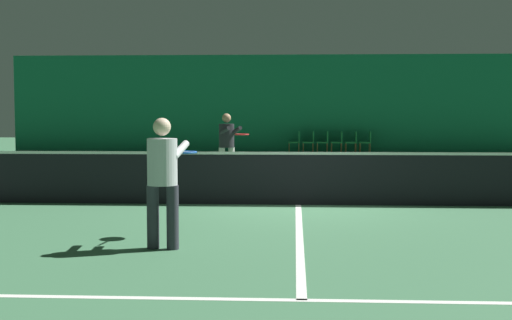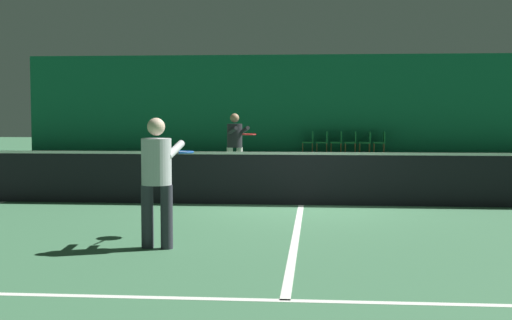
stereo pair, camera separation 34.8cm
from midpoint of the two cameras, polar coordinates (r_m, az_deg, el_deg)
ground_plane at (r=12.77m, az=2.62°, el=-3.61°), size 60.00×60.00×0.00m
backdrop_curtain at (r=28.59m, az=2.92°, el=4.53°), size 23.00×0.12×3.89m
court_line_baseline_far at (r=24.61m, az=2.86°, el=0.09°), size 11.00×0.10×0.00m
court_line_service_far at (r=19.13m, az=2.79°, el=-1.05°), size 8.25×0.10×0.00m
court_line_service_near at (r=6.48m, az=2.12°, el=-11.15°), size 8.25×0.10×0.00m
court_line_centre at (r=12.77m, az=2.62°, el=-3.60°), size 0.10×12.80×0.00m
tennis_net at (r=12.71m, az=2.63°, el=-1.33°), size 12.00×0.10×1.07m
player_near at (r=8.79m, az=-8.54°, el=-1.00°), size 0.52×1.35×1.60m
player_far at (r=17.22m, az=-2.89°, el=1.51°), size 0.91×1.34×1.61m
courtside_chair_0 at (r=28.07m, az=2.86°, el=1.57°), size 0.44×0.44×0.84m
courtside_chair_1 at (r=28.07m, az=3.99°, el=1.56°), size 0.44×0.44×0.84m
courtside_chair_2 at (r=28.08m, az=5.13°, el=1.56°), size 0.44×0.44×0.84m
courtside_chair_3 at (r=28.11m, az=6.26°, el=1.55°), size 0.44×0.44×0.84m
courtside_chair_4 at (r=28.15m, az=7.39°, el=1.54°), size 0.44×0.44×0.84m
courtside_chair_5 at (r=28.19m, az=8.51°, el=1.54°), size 0.44×0.44×0.84m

